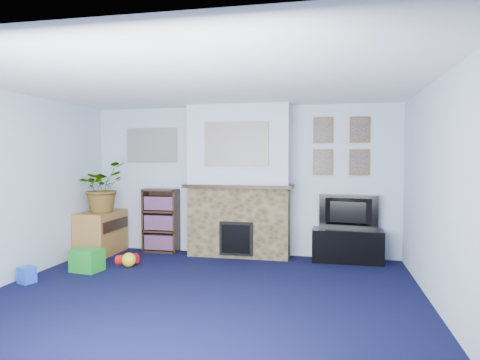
% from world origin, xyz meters
% --- Properties ---
extents(floor, '(5.00, 4.50, 0.01)m').
position_xyz_m(floor, '(0.00, 0.00, 0.00)').
color(floor, black).
rests_on(floor, ground).
extents(ceiling, '(5.00, 4.50, 0.01)m').
position_xyz_m(ceiling, '(0.00, 0.00, 2.40)').
color(ceiling, white).
rests_on(ceiling, wall_back).
extents(wall_back, '(5.00, 0.04, 2.40)m').
position_xyz_m(wall_back, '(0.00, 2.25, 1.20)').
color(wall_back, '#B1C0D5').
rests_on(wall_back, ground).
extents(wall_front, '(5.00, 0.04, 2.40)m').
position_xyz_m(wall_front, '(0.00, -2.25, 1.20)').
color(wall_front, '#B1C0D5').
rests_on(wall_front, ground).
extents(wall_left, '(0.04, 4.50, 2.40)m').
position_xyz_m(wall_left, '(-2.50, 0.00, 1.20)').
color(wall_left, '#B1C0D5').
rests_on(wall_left, ground).
extents(wall_right, '(0.04, 4.50, 2.40)m').
position_xyz_m(wall_right, '(2.50, 0.00, 1.20)').
color(wall_right, '#B1C0D5').
rests_on(wall_right, ground).
extents(chimney_breast, '(1.72, 0.50, 2.40)m').
position_xyz_m(chimney_breast, '(0.00, 2.05, 1.18)').
color(chimney_breast, brown).
rests_on(chimney_breast, ground).
extents(collage_main, '(1.00, 0.03, 0.68)m').
position_xyz_m(collage_main, '(0.00, 1.84, 1.78)').
color(collage_main, gray).
rests_on(collage_main, chimney_breast).
extents(collage_left, '(0.90, 0.03, 0.58)m').
position_xyz_m(collage_left, '(-1.55, 2.23, 1.78)').
color(collage_left, gray).
rests_on(collage_left, wall_back).
extents(portrait_tl, '(0.30, 0.03, 0.40)m').
position_xyz_m(portrait_tl, '(1.30, 2.23, 2.00)').
color(portrait_tl, brown).
rests_on(portrait_tl, wall_back).
extents(portrait_tr, '(0.30, 0.03, 0.40)m').
position_xyz_m(portrait_tr, '(1.85, 2.23, 2.00)').
color(portrait_tr, brown).
rests_on(portrait_tr, wall_back).
extents(portrait_bl, '(0.30, 0.03, 0.40)m').
position_xyz_m(portrait_bl, '(1.30, 2.23, 1.50)').
color(portrait_bl, brown).
rests_on(portrait_bl, wall_back).
extents(portrait_br, '(0.30, 0.03, 0.40)m').
position_xyz_m(portrait_br, '(1.85, 2.23, 1.50)').
color(portrait_br, brown).
rests_on(portrait_br, wall_back).
extents(tv_stand, '(1.04, 0.44, 0.49)m').
position_xyz_m(tv_stand, '(1.68, 2.03, 0.22)').
color(tv_stand, black).
rests_on(tv_stand, ground).
extents(television, '(0.89, 0.24, 0.51)m').
position_xyz_m(television, '(1.68, 2.05, 0.75)').
color(television, black).
rests_on(television, tv_stand).
extents(bookshelf, '(0.58, 0.28, 1.05)m').
position_xyz_m(bookshelf, '(-1.34, 2.11, 0.50)').
color(bookshelf, black).
rests_on(bookshelf, ground).
extents(sideboard, '(0.50, 0.89, 0.69)m').
position_xyz_m(sideboard, '(-2.24, 1.75, 0.35)').
color(sideboard, olive).
rests_on(sideboard, ground).
extents(potted_plant, '(0.71, 0.79, 0.81)m').
position_xyz_m(potted_plant, '(-2.19, 1.70, 1.10)').
color(potted_plant, '#26661E').
rests_on(potted_plant, sideboard).
extents(mantel_clock, '(0.10, 0.06, 0.14)m').
position_xyz_m(mantel_clock, '(0.02, 2.00, 1.22)').
color(mantel_clock, gold).
rests_on(mantel_clock, chimney_breast).
extents(mantel_candle, '(0.05, 0.05, 0.16)m').
position_xyz_m(mantel_candle, '(0.24, 2.00, 1.23)').
color(mantel_candle, '#B2BFC6').
rests_on(mantel_candle, chimney_breast).
extents(mantel_teddy, '(0.13, 0.13, 0.13)m').
position_xyz_m(mantel_teddy, '(-0.60, 2.00, 1.22)').
color(mantel_teddy, slate).
rests_on(mantel_teddy, chimney_breast).
extents(mantel_can, '(0.06, 0.06, 0.12)m').
position_xyz_m(mantel_can, '(0.64, 2.00, 1.21)').
color(mantel_can, blue).
rests_on(mantel_can, chimney_breast).
extents(green_crate, '(0.42, 0.36, 0.31)m').
position_xyz_m(green_crate, '(-1.87, 0.73, 0.14)').
color(green_crate, '#198C26').
rests_on(green_crate, ground).
extents(toy_ball, '(0.20, 0.20, 0.20)m').
position_xyz_m(toy_ball, '(-1.41, 1.06, 0.09)').
color(toy_ball, yellow).
rests_on(toy_ball, ground).
extents(toy_block, '(0.21, 0.21, 0.21)m').
position_xyz_m(toy_block, '(-2.30, 0.06, 0.11)').
color(toy_block, blue).
rests_on(toy_block, ground).
extents(toy_tube, '(0.34, 0.15, 0.19)m').
position_xyz_m(toy_tube, '(-1.51, 1.20, 0.07)').
color(toy_tube, red).
rests_on(toy_tube, ground).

